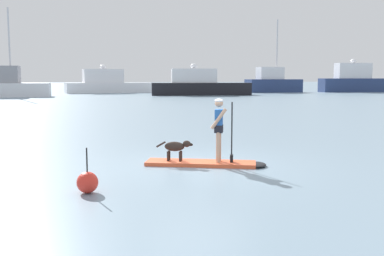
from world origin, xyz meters
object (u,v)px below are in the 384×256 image
dog (176,147)px  moored_boat_outer (5,85)px  moored_boat_starboard (356,81)px  marker_buoy (87,182)px  paddleboard (209,163)px  moored_boat_far_port (108,84)px  person_paddler (219,126)px  moored_boat_center (199,85)px  moored_boat_port (273,83)px

dog → moored_boat_outer: moored_boat_outer is taller
moored_boat_starboard → marker_buoy: size_ratio=13.48×
dog → moored_boat_outer: (-11.51, 45.67, 0.92)m
paddleboard → moored_boat_outer: bearing=105.0°
moored_boat_far_port → person_paddler: bearing=-90.1°
moored_boat_outer → moored_boat_far_port: size_ratio=0.79×
moored_boat_far_port → moored_boat_center: size_ratio=1.00×
paddleboard → moored_boat_center: size_ratio=0.25×
dog → moored_boat_far_port: 57.00m
moored_boat_outer → moored_boat_center: moored_boat_outer is taller
moored_boat_outer → moored_boat_port: moored_boat_port is taller
person_paddler → marker_buoy: size_ratio=1.81×
dog → marker_buoy: (-2.39, -2.55, -0.25)m
moored_boat_far_port → moored_boat_center: bearing=-45.2°
moored_boat_center → moored_boat_port: bearing=30.0°
moored_boat_port → paddleboard: bearing=-115.4°
moored_boat_center → moored_boat_starboard: bearing=13.6°
moored_boat_port → marker_buoy: size_ratio=11.90×
moored_boat_port → marker_buoy: 63.30m
dog → moored_boat_outer: size_ratio=0.09×
paddleboard → dog: 0.99m
person_paddler → paddleboard: bearing=158.9°
marker_buoy → moored_boat_outer: bearing=100.7°
dog → moored_boat_starboard: (40.35, 52.37, 1.25)m
dog → marker_buoy: size_ratio=1.03×
paddleboard → moored_boat_starboard: bearing=53.1°
paddleboard → moored_boat_center: bearing=75.8°
dog → marker_buoy: bearing=-133.1°
dog → paddleboard: bearing=-21.1°
moored_boat_far_port → moored_boat_port: bearing=-7.3°
person_paddler → moored_boat_port: 59.84m
moored_boat_center → marker_buoy: 50.44m
dog → moored_boat_starboard: moored_boat_starboard is taller
person_paddler → moored_boat_center: bearing=76.1°
dog → moored_boat_far_port: moored_boat_far_port is taller
person_paddler → dog: 1.31m
moored_boat_center → moored_boat_port: (14.05, 8.12, 0.21)m
dog → moored_boat_port: bearing=63.8°
moored_boat_center → moored_boat_port: size_ratio=1.18×
person_paddler → marker_buoy: bearing=-148.5°
dog → moored_boat_port: (26.50, 53.76, 1.04)m
moored_boat_outer → moored_boat_port: (38.01, 8.09, 0.11)m
dog → person_paddler: bearing=-21.1°
person_paddler → moored_boat_outer: 47.78m
paddleboard → moored_boat_port: size_ratio=0.29×
paddleboard → person_paddler: size_ratio=1.93×
dog → moored_boat_center: size_ratio=0.07×
moored_boat_outer → moored_boat_far_port: moored_boat_outer is taller
person_paddler → moored_boat_starboard: 65.80m
dog → moored_boat_port: 59.94m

